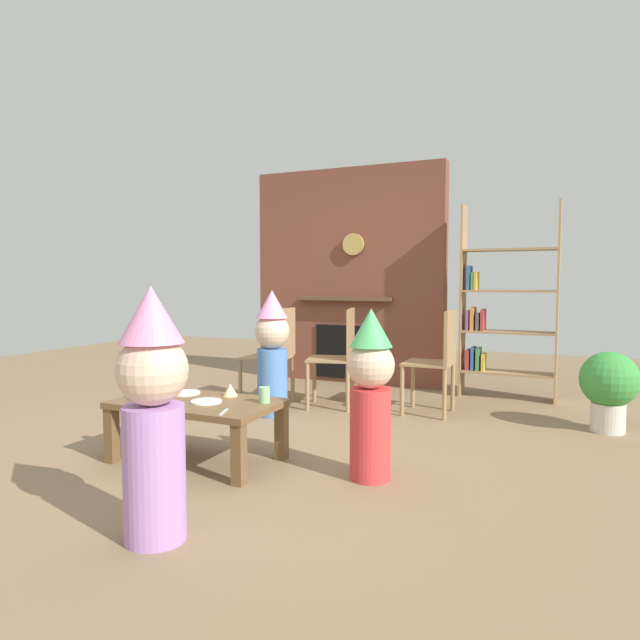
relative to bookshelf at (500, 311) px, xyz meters
The scene contains 20 objects.
ground_plane 2.81m from the bookshelf, 116.22° to the right, with size 12.00×12.00×0.00m, color #846B4C.
brick_fireplace_feature 1.72m from the bookshelf, behind, with size 2.20×0.28×2.40m.
bookshelf is the anchor object (origin of this frame).
coffee_table 3.25m from the bookshelf, 118.34° to the right, with size 1.04×0.60×0.39m.
paper_cup_near_left 3.43m from the bookshelf, 118.71° to the right, with size 0.07×0.07×0.10m, color #F2CC4C.
paper_cup_near_right 3.53m from the bookshelf, 121.33° to the right, with size 0.07×0.07×0.09m, color silver.
paper_cup_center 3.26m from the bookshelf, 125.71° to the right, with size 0.07×0.07×0.10m, color #E5666B.
paper_cup_far_left 3.54m from the bookshelf, 123.99° to the right, with size 0.06×0.06×0.09m, color #E5666B.
paper_cup_far_right 2.94m from the bookshelf, 112.09° to the right, with size 0.07×0.07×0.10m, color #8CD18C.
paper_plate_front 3.22m from the bookshelf, 122.72° to the right, with size 0.20×0.20×0.01m, color white.
paper_plate_rear 3.22m from the bookshelf, 116.75° to the right, with size 0.19×0.19×0.01m, color white.
birthday_cake_slice 3.00m from the bookshelf, 118.24° to the right, with size 0.10×0.10×0.08m, color #EAC68C.
table_fork 3.28m from the bookshelf, 111.43° to the right, with size 0.15×0.02×0.01m, color silver.
child_with_cone_hat 3.94m from the bookshelf, 105.08° to the right, with size 0.31×0.31×1.14m.
child_in_pink 2.72m from the bookshelf, 98.58° to the right, with size 0.28×0.28×1.00m.
child_by_the_chairs 2.31m from the bookshelf, 136.73° to the right, with size 0.30×0.30×1.08m.
dining_chair_left 2.23m from the bookshelf, 146.71° to the right, with size 0.41×0.41×0.90m.
dining_chair_middle 1.67m from the bookshelf, 140.38° to the right, with size 0.49×0.49×0.90m.
dining_chair_right 1.08m from the bookshelf, 112.05° to the right, with size 0.40×0.40×0.90m.
potted_plant_tall 1.42m from the bookshelf, 46.40° to the right, with size 0.43×0.43×0.62m.
Camera 1 is at (1.83, -3.30, 1.16)m, focal length 31.37 mm.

